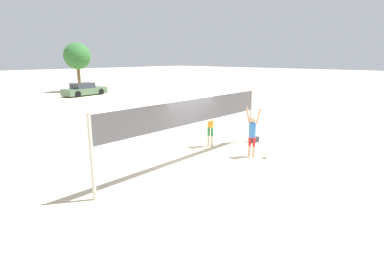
% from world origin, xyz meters
% --- Properties ---
extents(ground_plane, '(200.00, 200.00, 0.00)m').
position_xyz_m(ground_plane, '(0.00, 0.00, 0.00)').
color(ground_plane, beige).
extents(volleyball_net, '(8.42, 0.12, 2.54)m').
position_xyz_m(volleyball_net, '(0.00, 0.00, 1.83)').
color(volleyball_net, beige).
rests_on(volleyball_net, ground_plane).
extents(player_spiker, '(0.28, 0.69, 2.05)m').
position_xyz_m(player_spiker, '(2.23, -1.28, 1.08)').
color(player_spiker, tan).
rests_on(player_spiker, ground_plane).
extents(player_blocker, '(0.28, 0.72, 2.23)m').
position_xyz_m(player_blocker, '(2.24, 0.91, 1.18)').
color(player_blocker, beige).
rests_on(player_blocker, ground_plane).
extents(volleyball, '(0.23, 0.23, 0.23)m').
position_xyz_m(volleyball, '(2.44, -1.83, 0.11)').
color(volleyball, white).
rests_on(volleyball, ground_plane).
extents(gear_bag, '(0.45, 0.30, 0.25)m').
position_xyz_m(gear_bag, '(4.23, -0.22, 0.12)').
color(gear_bag, '#2D2D33').
rests_on(gear_bag, ground_plane).
extents(parked_car_near, '(4.89, 2.32, 1.36)m').
position_xyz_m(parked_car_near, '(7.90, 22.96, 0.61)').
color(parked_car_near, '#4C6B4C').
rests_on(parked_car_near, ground_plane).
extents(tree_left_cluster, '(3.09, 3.09, 5.71)m').
position_xyz_m(tree_left_cluster, '(9.45, 26.98, 4.12)').
color(tree_left_cluster, brown).
rests_on(tree_left_cluster, ground_plane).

